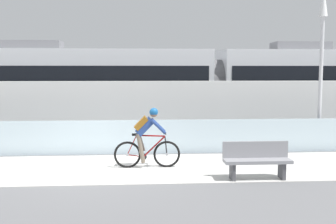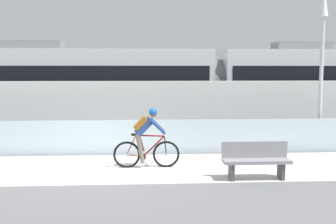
% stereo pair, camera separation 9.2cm
% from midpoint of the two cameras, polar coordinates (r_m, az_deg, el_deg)
% --- Properties ---
extents(ground_plane, '(200.00, 200.00, 0.00)m').
position_cam_midpoint_polar(ground_plane, '(10.97, -9.05, -7.85)').
color(ground_plane, slate).
extents(bike_path_deck, '(32.00, 3.20, 0.01)m').
position_cam_midpoint_polar(bike_path_deck, '(10.97, -9.05, -7.82)').
color(bike_path_deck, silver).
rests_on(bike_path_deck, ground).
extents(glass_parapet, '(32.00, 0.05, 1.06)m').
position_cam_midpoint_polar(glass_parapet, '(12.67, -8.29, -3.53)').
color(glass_parapet, silver).
rests_on(glass_parapet, ground).
extents(concrete_barrier_wall, '(32.00, 0.36, 2.21)m').
position_cam_midpoint_polar(concrete_barrier_wall, '(14.37, -7.74, -0.08)').
color(concrete_barrier_wall, silver).
rests_on(concrete_barrier_wall, ground).
extents(tram_rail_near, '(32.00, 0.08, 0.01)m').
position_cam_midpoint_polar(tram_rail_near, '(16.97, -7.07, -2.90)').
color(tram_rail_near, '#595654').
rests_on(tram_rail_near, ground).
extents(tram_rail_far, '(32.00, 0.08, 0.01)m').
position_cam_midpoint_polar(tram_rail_far, '(18.39, -6.80, -2.22)').
color(tram_rail_far, '#595654').
rests_on(tram_rail_far, ground).
extents(tram, '(22.56, 2.54, 3.81)m').
position_cam_midpoint_polar(tram, '(17.75, 6.81, 3.62)').
color(tram, silver).
rests_on(tram, ground).
extents(cyclist_on_bike, '(1.77, 0.58, 1.61)m').
position_cam_midpoint_polar(cyclist_on_bike, '(10.75, -2.86, -3.71)').
color(cyclist_on_bike, black).
rests_on(cyclist_on_bike, ground).
extents(lamp_post_antenna, '(0.28, 0.28, 5.20)m').
position_cam_midpoint_polar(lamp_post_antenna, '(14.02, 21.11, 8.37)').
color(lamp_post_antenna, gray).
rests_on(lamp_post_antenna, ground).
extents(bench, '(1.60, 0.45, 0.89)m').
position_cam_midpoint_polar(bench, '(9.94, 12.55, -6.54)').
color(bench, gray).
rests_on(bench, ground).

